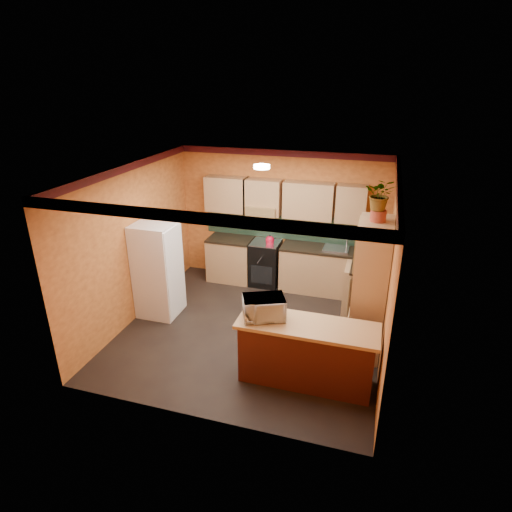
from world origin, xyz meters
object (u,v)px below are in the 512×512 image
at_px(breakfast_bar, 306,355).
at_px(fridge, 158,270).
at_px(microwave, 264,308).
at_px(pantry, 370,289).
at_px(base_cabinets_back, 295,267).
at_px(stove, 265,263).

bearing_deg(breakfast_bar, fridge, 158.29).
bearing_deg(microwave, pantry, 13.98).
relative_size(fridge, breakfast_bar, 0.94).
height_order(fridge, breakfast_bar, fridge).
height_order(base_cabinets_back, pantry, pantry).
relative_size(stove, fridge, 0.54).
xyz_separation_m(base_cabinets_back, pantry, (1.48, -1.78, 0.61)).
distance_m(base_cabinets_back, breakfast_bar, 2.92).
relative_size(base_cabinets_back, breakfast_bar, 2.03).
xyz_separation_m(pantry, breakfast_bar, (-0.74, -1.04, -0.61)).
height_order(fridge, pantry, pantry).
bearing_deg(breakfast_bar, microwave, 180.00).
bearing_deg(stove, microwave, -75.06).
relative_size(breakfast_bar, microwave, 3.21).
relative_size(stove, microwave, 1.62).
bearing_deg(pantry, breakfast_bar, -125.31).
bearing_deg(stove, breakfast_bar, -64.20).
distance_m(stove, fridge, 2.29).
bearing_deg(breakfast_bar, stove, 115.80).
distance_m(breakfast_bar, microwave, 0.89).
bearing_deg(pantry, stove, 139.76).
bearing_deg(fridge, microwave, -26.86).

